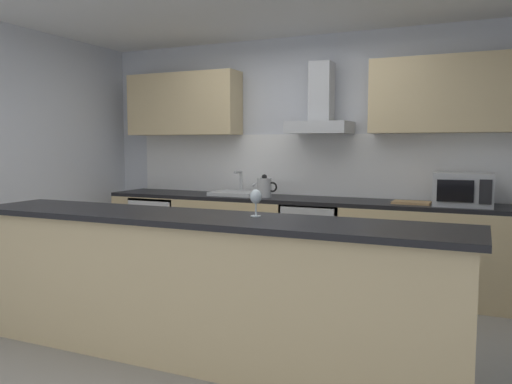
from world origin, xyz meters
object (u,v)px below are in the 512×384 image
at_px(wine_glass, 256,198).
at_px(chopping_board, 411,203).
at_px(sink, 236,193).
at_px(kettle, 264,187).
at_px(refrigerator, 164,233).
at_px(microwave, 463,189).
at_px(range_hood, 321,111).
at_px(oven, 315,242).

distance_m(wine_glass, chopping_board, 2.05).
bearing_deg(sink, kettle, -7.25).
xyz_separation_m(sink, wine_glass, (1.10, -1.94, 0.18)).
height_order(refrigerator, microwave, microwave).
bearing_deg(chopping_board, kettle, -179.61).
bearing_deg(microwave, chopping_board, 179.46).
distance_m(microwave, range_hood, 1.57).
xyz_separation_m(oven, sink, (-0.90, 0.01, 0.47)).
height_order(range_hood, wine_glass, range_hood).
distance_m(range_hood, wine_glass, 2.18).
height_order(microwave, chopping_board, microwave).
height_order(kettle, range_hood, range_hood).
bearing_deg(microwave, kettle, -179.83).
height_order(refrigerator, sink, sink).
distance_m(oven, range_hood, 1.33).
relative_size(oven, sink, 1.60).
bearing_deg(kettle, microwave, 0.17).
relative_size(sink, kettle, 1.73).
bearing_deg(range_hood, microwave, -6.51).
bearing_deg(range_hood, kettle, -163.49).
bearing_deg(kettle, oven, 3.50).
relative_size(sink, range_hood, 0.69).
bearing_deg(microwave, oven, 178.84).
distance_m(sink, kettle, 0.36).
distance_m(oven, chopping_board, 1.04).
distance_m(kettle, chopping_board, 1.49).
bearing_deg(sink, oven, -0.70).
bearing_deg(kettle, chopping_board, 0.39).
height_order(kettle, chopping_board, kettle).
bearing_deg(refrigerator, kettle, -1.38).
xyz_separation_m(microwave, sink, (-2.28, 0.04, -0.12)).
bearing_deg(oven, refrigerator, -179.92).
bearing_deg(wine_glass, sink, 119.48).
distance_m(oven, kettle, 0.78).
bearing_deg(chopping_board, microwave, -0.54).
distance_m(microwave, chopping_board, 0.47).
relative_size(kettle, wine_glass, 1.62).
xyz_separation_m(oven, kettle, (-0.55, -0.03, 0.55)).
height_order(oven, kettle, kettle).
bearing_deg(chopping_board, oven, 178.55).
height_order(oven, wine_glass, wine_glass).
bearing_deg(wine_glass, chopping_board, 68.76).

